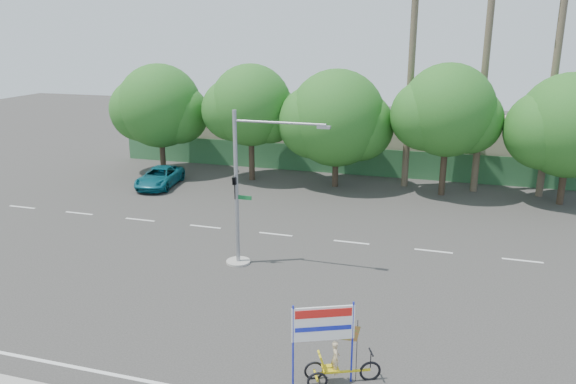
# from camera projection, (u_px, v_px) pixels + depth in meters

# --- Properties ---
(ground) EXTENTS (120.00, 120.00, 0.00)m
(ground) POSITION_uv_depth(u_px,v_px,m) (261.00, 311.00, 21.31)
(ground) COLOR #33302D
(ground) RESTS_ON ground
(fence) EXTENTS (38.00, 0.08, 2.00)m
(fence) POSITION_uv_depth(u_px,v_px,m) (359.00, 162.00, 40.79)
(fence) COLOR #336B3D
(fence) RESTS_ON ground
(building_left) EXTENTS (12.00, 8.00, 4.00)m
(building_left) POSITION_uv_depth(u_px,v_px,m) (251.00, 131.00, 47.41)
(building_left) COLOR #B9AD93
(building_left) RESTS_ON ground
(building_right) EXTENTS (14.00, 8.00, 3.60)m
(building_right) POSITION_uv_depth(u_px,v_px,m) (474.00, 145.00, 42.49)
(building_right) COLOR #B9AD93
(building_right) RESTS_ON ground
(tree_far_left) EXTENTS (7.14, 6.00, 7.96)m
(tree_far_left) POSITION_uv_depth(u_px,v_px,m) (159.00, 108.00, 40.41)
(tree_far_left) COLOR #473828
(tree_far_left) RESTS_ON ground
(tree_left) EXTENTS (6.66, 5.60, 8.07)m
(tree_left) POSITION_uv_depth(u_px,v_px,m) (250.00, 108.00, 38.39)
(tree_left) COLOR #473828
(tree_left) RESTS_ON ground
(tree_center) EXTENTS (7.62, 6.40, 7.85)m
(tree_center) POSITION_uv_depth(u_px,v_px,m) (336.00, 121.00, 36.90)
(tree_center) COLOR #473828
(tree_center) RESTS_ON ground
(tree_right) EXTENTS (6.90, 5.80, 8.36)m
(tree_right) POSITION_uv_depth(u_px,v_px,m) (447.00, 114.00, 34.74)
(tree_right) COLOR #473828
(tree_right) RESTS_ON ground
(tree_far_right) EXTENTS (7.38, 6.20, 7.94)m
(tree_far_right) POSITION_uv_depth(u_px,v_px,m) (569.00, 129.00, 32.97)
(tree_far_right) COLOR #473828
(tree_far_right) RESTS_ON ground
(palm_tall) EXTENTS (3.73, 3.79, 17.45)m
(palm_tall) POSITION_uv_depth(u_px,v_px,m) (489.00, 26.00, 34.09)
(palm_tall) COLOR #70604C
(palm_tall) RESTS_ON ground
(palm_mid) EXTENTS (3.73, 3.79, 15.45)m
(palm_mid) POSITION_uv_depth(u_px,v_px,m) (559.00, 44.00, 33.28)
(palm_mid) COLOR #70604C
(palm_mid) RESTS_ON ground
(palm_short) EXTENTS (3.73, 3.79, 14.45)m
(palm_short) POSITION_uv_depth(u_px,v_px,m) (412.00, 52.00, 35.78)
(palm_short) COLOR #70604C
(palm_short) RESTS_ON ground
(traffic_signal) EXTENTS (4.72, 1.10, 7.00)m
(traffic_signal) POSITION_uv_depth(u_px,v_px,m) (243.00, 203.00, 24.76)
(traffic_signal) COLOR gray
(traffic_signal) RESTS_ON ground
(trike_billboard) EXTENTS (2.54, 1.31, 2.71)m
(trike_billboard) POSITION_uv_depth(u_px,v_px,m) (331.00, 351.00, 16.67)
(trike_billboard) COLOR black
(trike_billboard) RESTS_ON ground
(pickup_truck) EXTENTS (2.73, 4.92, 1.30)m
(pickup_truck) POSITION_uv_depth(u_px,v_px,m) (160.00, 177.00, 37.89)
(pickup_truck) COLOR #0F5D6D
(pickup_truck) RESTS_ON ground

